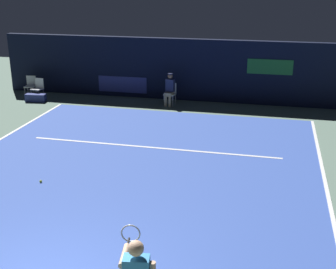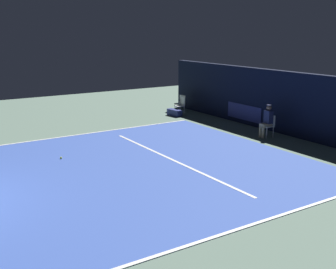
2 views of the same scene
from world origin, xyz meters
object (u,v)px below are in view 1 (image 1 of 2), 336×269
line_judge_on_chair (170,89)px  courtside_chair_far (30,85)px  equipment_bag (36,98)px  tennis_ball (41,181)px  courtside_chair_near (38,87)px

line_judge_on_chair → courtside_chair_far: size_ratio=1.50×
equipment_bag → tennis_ball: bearing=-67.4°
courtside_chair_far → equipment_bag: size_ratio=1.05×
line_judge_on_chair → courtside_chair_near: (-5.79, -0.26, -0.18)m
courtside_chair_near → tennis_ball: size_ratio=12.94×
courtside_chair_near → tennis_ball: courtside_chair_near is taller
courtside_chair_far → tennis_ball: (4.81, -8.17, -0.46)m
equipment_bag → line_judge_on_chair: bearing=0.4°
line_judge_on_chair → equipment_bag: line_judge_on_chair is taller
line_judge_on_chair → equipment_bag: bearing=-172.8°
line_judge_on_chair → courtside_chair_far: line_judge_on_chair is taller
courtside_chair_near → courtside_chair_far: 0.69m
tennis_ball → equipment_bag: 8.41m
courtside_chair_near → courtside_chair_far: (-0.57, 0.39, 0.00)m
line_judge_on_chair → equipment_bag: (-5.68, -0.72, -0.53)m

